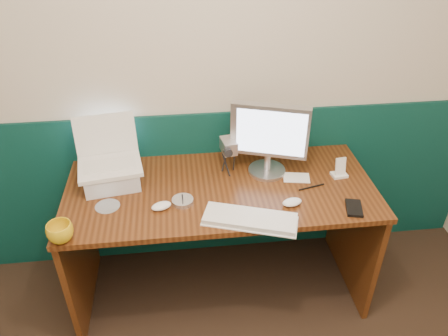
{
  "coord_description": "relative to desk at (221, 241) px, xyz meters",
  "views": [
    {
      "loc": [
        -0.09,
        -0.43,
        2.08
      ],
      "look_at": [
        0.11,
        1.23,
        0.97
      ],
      "focal_mm": 35.0,
      "sensor_mm": 36.0,
      "label": 1
    }
  ],
  "objects": [
    {
      "name": "back_wall",
      "position": [
        -0.11,
        0.37,
        0.88
      ],
      "size": [
        3.5,
        0.04,
        2.5
      ],
      "primitive_type": "cube",
      "color": "beige",
      "rests_on": "ground"
    },
    {
      "name": "wainscot",
      "position": [
        -0.11,
        0.36,
        0.12
      ],
      "size": [
        3.48,
        0.02,
        1.0
      ],
      "primitive_type": "cube",
      "color": "#073530",
      "rests_on": "ground"
    },
    {
      "name": "desk",
      "position": [
        0.0,
        0.0,
        0.0
      ],
      "size": [
        1.6,
        0.7,
        0.75
      ],
      "primitive_type": "cube",
      "color": "#3D1C0B",
      "rests_on": "ground"
    },
    {
      "name": "laptop_riser",
      "position": [
        -0.56,
        0.1,
        0.42
      ],
      "size": [
        0.31,
        0.27,
        0.09
      ],
      "primitive_type": "cube",
      "rotation": [
        0.0,
        0.0,
        0.15
      ],
      "color": "silver",
      "rests_on": "desk"
    },
    {
      "name": "laptop",
      "position": [
        -0.56,
        0.1,
        0.6
      ],
      "size": [
        0.35,
        0.29,
        0.26
      ],
      "primitive_type": null,
      "rotation": [
        0.0,
        0.0,
        0.15
      ],
      "color": "white",
      "rests_on": "laptop_riser"
    },
    {
      "name": "monitor",
      "position": [
        0.27,
        0.12,
        0.58
      ],
      "size": [
        0.42,
        0.24,
        0.4
      ],
      "primitive_type": null,
      "rotation": [
        0.0,
        0.0,
        -0.33
      ],
      "color": "#B5B5BA",
      "rests_on": "desk"
    },
    {
      "name": "keyboard",
      "position": [
        0.11,
        -0.28,
        0.39
      ],
      "size": [
        0.45,
        0.27,
        0.02
      ],
      "primitive_type": "cube",
      "rotation": [
        0.0,
        0.0,
        -0.33
      ],
      "color": "white",
      "rests_on": "desk"
    },
    {
      "name": "mouse_right",
      "position": [
        0.33,
        -0.18,
        0.39
      ],
      "size": [
        0.11,
        0.08,
        0.03
      ],
      "primitive_type": "ellipsoid",
      "rotation": [
        0.0,
        0.0,
        0.22
      ],
      "color": "white",
      "rests_on": "desk"
    },
    {
      "name": "mouse_left",
      "position": [
        -0.3,
        -0.14,
        0.39
      ],
      "size": [
        0.11,
        0.09,
        0.03
      ],
      "primitive_type": "ellipsoid",
      "rotation": [
        0.0,
        0.0,
        0.35
      ],
      "color": "white",
      "rests_on": "desk"
    },
    {
      "name": "mug",
      "position": [
        -0.74,
        -0.31,
        0.42
      ],
      "size": [
        0.12,
        0.12,
        0.09
      ],
      "primitive_type": "imported",
      "rotation": [
        0.0,
        0.0,
        -0.06
      ],
      "color": "gold",
      "rests_on": "desk"
    },
    {
      "name": "camcorder",
      "position": [
        0.06,
        0.13,
        0.47
      ],
      "size": [
        0.1,
        0.13,
        0.18
      ],
      "primitive_type": null,
      "rotation": [
        0.0,
        0.0,
        0.17
      ],
      "color": "#B6B6BB",
      "rests_on": "desk"
    },
    {
      "name": "cd_spindle",
      "position": [
        -0.2,
        -0.11,
        0.39
      ],
      "size": [
        0.11,
        0.11,
        0.02
      ],
      "primitive_type": "cylinder",
      "color": "silver",
      "rests_on": "desk"
    },
    {
      "name": "cd_loose_a",
      "position": [
        -0.57,
        -0.09,
        0.38
      ],
      "size": [
        0.12,
        0.12,
        0.0
      ],
      "primitive_type": "cylinder",
      "color": "silver",
      "rests_on": "desk"
    },
    {
      "name": "pen",
      "position": [
        0.47,
        -0.06,
        0.38
      ],
      "size": [
        0.14,
        0.04,
        0.01
      ],
      "primitive_type": "cylinder",
      "rotation": [
        0.0,
        1.57,
        0.25
      ],
      "color": "black",
      "rests_on": "desk"
    },
    {
      "name": "papers",
      "position": [
        0.41,
        0.04,
        0.38
      ],
      "size": [
        0.15,
        0.12,
        0.0
      ],
      "primitive_type": "cube",
      "rotation": [
        0.0,
        0.0,
        -0.19
      ],
      "color": "white",
      "rests_on": "desk"
    },
    {
      "name": "dock",
      "position": [
        0.64,
        0.03,
        0.38
      ],
      "size": [
        0.09,
        0.07,
        0.02
      ],
      "primitive_type": "cube",
      "rotation": [
        0.0,
        0.0,
        0.13
      ],
      "color": "white",
      "rests_on": "desk"
    },
    {
      "name": "music_player",
      "position": [
        0.64,
        0.03,
        0.44
      ],
      "size": [
        0.06,
        0.03,
        0.1
      ],
      "primitive_type": "cube",
      "rotation": [
        -0.17,
        0.0,
        0.13
      ],
      "color": "white",
      "rests_on": "dock"
    },
    {
      "name": "pda",
      "position": [
        0.62,
        -0.25,
        0.38
      ],
      "size": [
        0.1,
        0.14,
        0.01
      ],
      "primitive_type": "cube",
      "rotation": [
        0.0,
        0.0,
        -0.25
      ],
      "color": "black",
      "rests_on": "desk"
    }
  ]
}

